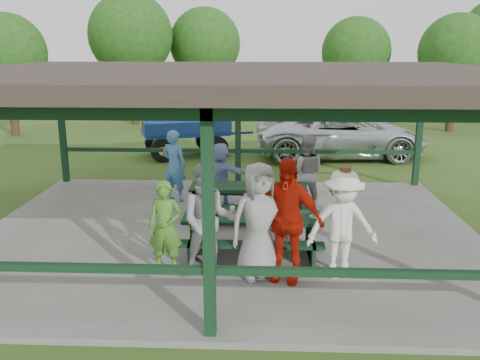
{
  "coord_description": "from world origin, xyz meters",
  "views": [
    {
      "loc": [
        0.64,
        -9.68,
        3.73
      ],
      "look_at": [
        0.23,
        -0.3,
        1.26
      ],
      "focal_mm": 38.0,
      "sensor_mm": 36.0,
      "label": 1
    }
  ],
  "objects_px": {
    "contestant_grey_mid": "(259,221)",
    "farm_trailer": "(186,137)",
    "contestant_red": "(286,220)",
    "spectator_lblue": "(221,174)",
    "picnic_table_far": "(248,198)",
    "picnic_table_near": "(252,231)",
    "contestant_grey_left": "(209,221)",
    "contestant_white_fedora": "(342,225)",
    "contestant_green": "(165,228)",
    "pickup_truck": "(341,134)",
    "spectator_grey": "(306,173)",
    "spectator_blue": "(174,166)"
  },
  "relations": [
    {
      "from": "picnic_table_far",
      "to": "spectator_lblue",
      "type": "xyz_separation_m",
      "value": [
        -0.68,
        1.0,
        0.27
      ]
    },
    {
      "from": "spectator_blue",
      "to": "spectator_grey",
      "type": "height_order",
      "value": "spectator_blue"
    },
    {
      "from": "contestant_grey_left",
      "to": "contestant_white_fedora",
      "type": "distance_m",
      "value": 2.13
    },
    {
      "from": "picnic_table_near",
      "to": "spectator_grey",
      "type": "distance_m",
      "value": 3.03
    },
    {
      "from": "contestant_red",
      "to": "picnic_table_far",
      "type": "bearing_deg",
      "value": 122.03
    },
    {
      "from": "contestant_white_fedora",
      "to": "spectator_lblue",
      "type": "height_order",
      "value": "contestant_white_fedora"
    },
    {
      "from": "contestant_grey_mid",
      "to": "contestant_red",
      "type": "distance_m",
      "value": 0.43
    },
    {
      "from": "picnic_table_far",
      "to": "farm_trailer",
      "type": "distance_m",
      "value": 7.33
    },
    {
      "from": "contestant_green",
      "to": "contestant_grey_mid",
      "type": "relative_size",
      "value": 0.82
    },
    {
      "from": "picnic_table_far",
      "to": "spectator_lblue",
      "type": "height_order",
      "value": "spectator_lblue"
    },
    {
      "from": "contestant_grey_mid",
      "to": "farm_trailer",
      "type": "bearing_deg",
      "value": 85.4
    },
    {
      "from": "contestant_green",
      "to": "spectator_lblue",
      "type": "distance_m",
      "value": 3.81
    },
    {
      "from": "contestant_red",
      "to": "farm_trailer",
      "type": "relative_size",
      "value": 0.5
    },
    {
      "from": "picnic_table_far",
      "to": "spectator_grey",
      "type": "xyz_separation_m",
      "value": [
        1.29,
        0.77,
        0.39
      ]
    },
    {
      "from": "contestant_red",
      "to": "spectator_blue",
      "type": "relative_size",
      "value": 1.15
    },
    {
      "from": "picnic_table_near",
      "to": "contestant_grey_mid",
      "type": "relative_size",
      "value": 1.28
    },
    {
      "from": "contestant_red",
      "to": "contestant_white_fedora",
      "type": "relative_size",
      "value": 1.09
    },
    {
      "from": "contestant_red",
      "to": "spectator_lblue",
      "type": "distance_m",
      "value": 4.15
    },
    {
      "from": "contestant_red",
      "to": "spectator_blue",
      "type": "height_order",
      "value": "contestant_red"
    },
    {
      "from": "contestant_white_fedora",
      "to": "contestant_grey_mid",
      "type": "bearing_deg",
      "value": 174.32
    },
    {
      "from": "picnic_table_near",
      "to": "pickup_truck",
      "type": "xyz_separation_m",
      "value": [
        2.88,
        8.98,
        0.24
      ]
    },
    {
      "from": "contestant_red",
      "to": "farm_trailer",
      "type": "height_order",
      "value": "contestant_red"
    },
    {
      "from": "picnic_table_far",
      "to": "contestant_green",
      "type": "bearing_deg",
      "value": -114.85
    },
    {
      "from": "picnic_table_near",
      "to": "contestant_grey_mid",
      "type": "bearing_deg",
      "value": -82.13
    },
    {
      "from": "contestant_grey_left",
      "to": "contestant_grey_mid",
      "type": "distance_m",
      "value": 0.8
    },
    {
      "from": "picnic_table_near",
      "to": "contestant_red",
      "type": "bearing_deg",
      "value": -59.44
    },
    {
      "from": "pickup_truck",
      "to": "farm_trailer",
      "type": "relative_size",
      "value": 1.46
    },
    {
      "from": "contestant_grey_mid",
      "to": "picnic_table_near",
      "type": "bearing_deg",
      "value": 78.22
    },
    {
      "from": "spectator_lblue",
      "to": "contestant_grey_left",
      "type": "bearing_deg",
      "value": 114.25
    },
    {
      "from": "spectator_lblue",
      "to": "pickup_truck",
      "type": "height_order",
      "value": "pickup_truck"
    },
    {
      "from": "picnic_table_near",
      "to": "spectator_lblue",
      "type": "relative_size",
      "value": 1.63
    },
    {
      "from": "picnic_table_far",
      "to": "contestant_red",
      "type": "bearing_deg",
      "value": -77.14
    },
    {
      "from": "picnic_table_far",
      "to": "contestant_grey_mid",
      "type": "relative_size",
      "value": 1.31
    },
    {
      "from": "contestant_red",
      "to": "spectator_lblue",
      "type": "height_order",
      "value": "contestant_red"
    },
    {
      "from": "picnic_table_near",
      "to": "contestant_grey_mid",
      "type": "distance_m",
      "value": 0.99
    },
    {
      "from": "spectator_grey",
      "to": "contestant_grey_left",
      "type": "bearing_deg",
      "value": 70.54
    },
    {
      "from": "picnic_table_far",
      "to": "contestant_green",
      "type": "distance_m",
      "value": 3.06
    },
    {
      "from": "picnic_table_far",
      "to": "spectator_lblue",
      "type": "bearing_deg",
      "value": 124.17
    },
    {
      "from": "pickup_truck",
      "to": "contestant_grey_mid",
      "type": "bearing_deg",
      "value": 159.97
    },
    {
      "from": "contestant_grey_left",
      "to": "pickup_truck",
      "type": "bearing_deg",
      "value": 62.65
    },
    {
      "from": "contestant_white_fedora",
      "to": "spectator_blue",
      "type": "height_order",
      "value": "contestant_white_fedora"
    },
    {
      "from": "contestant_grey_left",
      "to": "spectator_lblue",
      "type": "distance_m",
      "value": 3.85
    },
    {
      "from": "contestant_white_fedora",
      "to": "farm_trailer",
      "type": "bearing_deg",
      "value": 104.44
    },
    {
      "from": "contestant_green",
      "to": "farm_trailer",
      "type": "distance_m",
      "value": 9.75
    },
    {
      "from": "contestant_grey_mid",
      "to": "spectator_grey",
      "type": "bearing_deg",
      "value": 54.29
    },
    {
      "from": "contestant_white_fedora",
      "to": "spectator_blue",
      "type": "bearing_deg",
      "value": 121.91
    },
    {
      "from": "picnic_table_far",
      "to": "picnic_table_near",
      "type": "bearing_deg",
      "value": -86.46
    },
    {
      "from": "pickup_truck",
      "to": "picnic_table_far",
      "type": "bearing_deg",
      "value": 152.39
    },
    {
      "from": "contestant_grey_left",
      "to": "spectator_lblue",
      "type": "bearing_deg",
      "value": 84.31
    },
    {
      "from": "contestant_grey_left",
      "to": "contestant_white_fedora",
      "type": "height_order",
      "value": "contestant_grey_left"
    }
  ]
}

